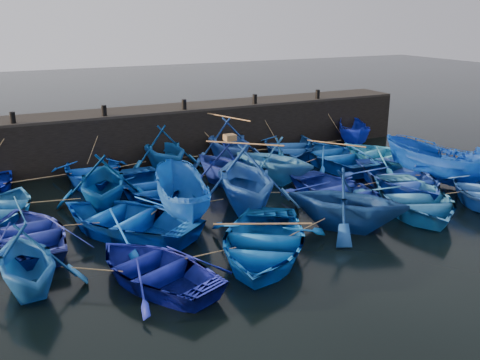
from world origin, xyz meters
name	(u,v)px	position (x,y,z in m)	size (l,w,h in m)	color
ground	(279,222)	(0.00, 0.00, 0.00)	(120.00, 120.00, 0.00)	black
quay_wall	(179,133)	(0.00, 10.50, 1.25)	(26.00, 2.50, 2.50)	black
quay_top	(178,108)	(0.00, 10.50, 2.56)	(26.00, 2.50, 0.12)	black
bollard_0	(13,118)	(-8.00, 9.60, 2.87)	(0.24, 0.24, 0.50)	black
bollard_1	(104,111)	(-4.00, 9.60, 2.87)	(0.24, 0.24, 0.50)	black
bollard_2	(184,104)	(0.00, 9.60, 2.87)	(0.24, 0.24, 0.50)	black
bollard_3	(255,99)	(4.00, 9.60, 2.87)	(0.24, 0.24, 0.50)	black
bollard_4	(318,94)	(8.00, 9.60, 2.87)	(0.24, 0.24, 0.50)	black
boat_1	(92,171)	(-5.10, 7.73, 0.55)	(3.76, 5.26, 1.09)	#0538C0
boat_2	(164,149)	(-1.61, 8.18, 1.09)	(3.57, 4.14, 2.18)	#0E51A4
boat_3	(228,141)	(1.64, 7.89, 1.18)	(3.85, 4.47, 2.35)	#2451B6
boat_4	(289,146)	(5.06, 7.75, 0.58)	(4.03, 5.64, 1.17)	navy
boat_5	(354,135)	(9.30, 7.74, 0.79)	(1.54, 4.08, 1.58)	#0B1C8F
boat_6	(0,209)	(-9.05, 4.55, 0.47)	(3.22, 4.51, 0.93)	#1D61A8
boat_7	(103,181)	(-5.35, 4.18, 1.13)	(3.70, 4.30, 2.26)	navy
boat_8	(149,186)	(-3.45, 4.57, 0.52)	(3.57, 4.99, 1.04)	#083B97
boat_9	(224,163)	(0.04, 4.90, 0.98)	(3.22, 3.74, 1.97)	navy
boat_10	(274,159)	(2.21, 4.31, 1.05)	(3.45, 4.00, 2.10)	#296DBC
boat_11	(335,155)	(6.22, 5.22, 0.56)	(3.83, 5.36, 1.11)	#0A449D
boat_12	(386,156)	(8.36, 3.99, 0.56)	(3.88, 5.43, 1.13)	#2683D5
boat_13	(30,233)	(-8.30, 1.70, 0.48)	(3.28, 4.59, 0.95)	navy
boat_14	(126,218)	(-5.22, 1.41, 0.57)	(3.94, 5.50, 1.14)	#0640B3
boat_15	(181,197)	(-3.09, 1.74, 0.89)	(1.74, 4.61, 1.78)	#0F4AA5
boat_16	(244,177)	(-0.52, 1.74, 1.29)	(4.24, 4.91, 2.59)	blue
boat_17	(340,190)	(3.24, 0.77, 0.50)	(3.47, 4.86, 1.01)	#182C9F
boat_18	(400,178)	(6.46, 0.91, 0.56)	(3.89, 5.44, 1.13)	#1F42B9
boat_19	(437,164)	(8.44, 0.83, 0.96)	(1.87, 4.97, 1.92)	#053696
boat_20	(25,260)	(-8.67, -1.40, 0.96)	(3.14, 3.65, 1.92)	#15559B
boat_21	(155,268)	(-5.40, -2.44, 0.47)	(3.22, 4.50, 0.93)	navy
boat_22	(262,242)	(-1.96, -2.39, 0.56)	(3.88, 5.42, 1.13)	#064BA9
boat_23	(347,200)	(1.79, -1.60, 1.10)	(3.59, 4.17, 2.19)	navy
boat_24	(415,199)	(5.13, -1.40, 0.56)	(3.85, 5.38, 1.12)	#2368AA
wooden_crate	(230,138)	(0.34, 4.90, 2.10)	(0.48, 0.44, 0.27)	brown
mooring_ropes	(217,165)	(-0.16, 5.13, 0.88)	(19.01, 11.98, 2.10)	tan
loose_oars	(270,150)	(1.34, 3.11, 1.82)	(10.44, 12.35, 1.53)	#99724C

